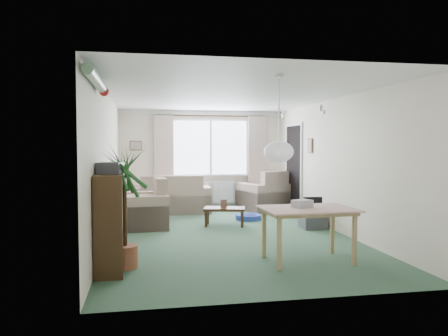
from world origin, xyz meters
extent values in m
plane|color=#31523B|center=(0.00, 0.00, 0.00)|extent=(6.50, 6.50, 0.00)
cube|color=white|center=(0.20, 3.23, 1.50)|extent=(1.80, 0.03, 1.30)
cube|color=black|center=(0.20, 3.15, 2.27)|extent=(2.60, 0.03, 0.03)
cube|color=beige|center=(-0.95, 3.13, 1.27)|extent=(0.45, 0.08, 2.00)
cube|color=beige|center=(1.35, 3.13, 1.27)|extent=(0.45, 0.08, 2.00)
cube|color=white|center=(0.20, 3.19, 0.40)|extent=(1.20, 0.10, 0.55)
cube|color=black|center=(1.99, 2.20, 1.00)|extent=(0.03, 0.95, 2.00)
sphere|color=white|center=(0.20, -2.30, 1.48)|extent=(0.36, 0.36, 0.36)
cylinder|color=#196626|center=(-1.92, -2.30, 2.28)|extent=(1.60, 1.60, 0.12)
sphere|color=silver|center=(1.30, 0.90, 2.22)|extent=(0.20, 0.20, 0.20)
sphere|color=silver|center=(1.60, -0.30, 2.22)|extent=(0.20, 0.20, 0.20)
cube|color=brown|center=(-1.60, 3.23, 1.55)|extent=(0.28, 0.03, 0.22)
cube|color=brown|center=(1.98, 1.20, 1.55)|extent=(0.03, 0.24, 0.30)
cube|color=beige|center=(-0.78, 2.75, 0.44)|extent=(1.79, 0.99, 0.88)
cube|color=beige|center=(1.45, 2.73, 0.48)|extent=(1.32, 1.28, 0.95)
cube|color=#CBAF99|center=(-1.50, 0.98, 0.47)|extent=(1.06, 1.12, 0.93)
cube|color=black|center=(0.11, 0.87, 0.18)|extent=(0.87, 0.61, 0.35)
cube|color=brown|center=(0.09, 0.83, 0.43)|extent=(0.12, 0.04, 0.16)
cube|color=black|center=(-1.84, -1.79, 0.60)|extent=(0.37, 1.00, 1.21)
cube|color=#38393E|center=(-1.82, -1.78, 1.28)|extent=(0.33, 0.39, 0.14)
cylinder|color=#1F5C2D|center=(-1.65, -1.77, 0.78)|extent=(0.68, 0.68, 1.55)
cube|color=tan|center=(0.74, -1.88, 0.35)|extent=(1.14, 0.77, 0.70)
cube|color=#BBB9C5|center=(0.69, -1.81, 0.76)|extent=(0.30, 0.27, 0.12)
cube|color=#333337|center=(1.70, 0.33, 0.21)|extent=(0.45, 0.49, 0.43)
cylinder|color=navy|center=(0.73, 1.45, 0.05)|extent=(0.64, 0.64, 0.11)
camera|label=1|loc=(-1.40, -7.37, 1.56)|focal=35.00mm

